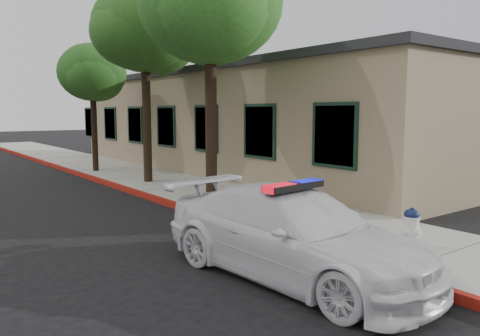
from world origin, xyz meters
The scene contains 9 objects.
ground centered at (0.00, 0.00, 0.00)m, with size 120.00×120.00×0.00m, color black.
sidewalk centered at (1.60, 3.00, 0.07)m, with size 3.20×60.00×0.15m, color gray.
red_curb centered at (0.06, 3.00, 0.08)m, with size 0.14×60.00×0.16m, color #9F2111.
clapboard_building centered at (6.69, 9.00, 2.13)m, with size 7.30×20.89×4.24m.
police_car centered at (-1.00, -1.91, 0.68)m, with size 2.36×4.85×1.48m.
fire_hydrant centered at (1.27, -2.49, 0.52)m, with size 0.43×0.37×0.74m.
street_tree_near centered at (0.71, 2.93, 5.10)m, with size 3.62×3.81×6.64m.
street_tree_mid centered at (1.23, 7.70, 5.19)m, with size 3.79×3.50×6.69m.
street_tree_far centered at (0.84, 11.65, 4.00)m, with size 2.73×2.82×5.12m.
Camera 1 is at (-5.85, -6.99, 2.54)m, focal length 34.78 mm.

